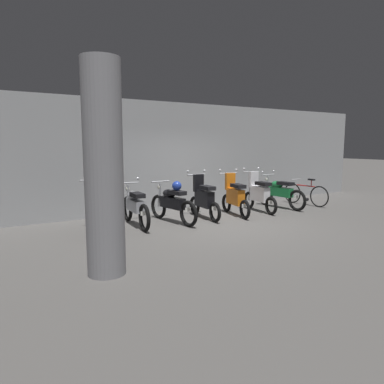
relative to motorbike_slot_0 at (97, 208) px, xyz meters
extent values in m
plane|color=#565451|center=(2.92, -0.78, -0.57)|extent=(80.00, 80.00, 0.00)
cube|color=#9EA0A3|center=(2.92, 1.74, 1.05)|extent=(16.00, 0.30, 3.24)
torus|color=black|center=(0.04, 0.55, -0.30)|extent=(0.12, 0.53, 0.53)
torus|color=black|center=(-0.04, -0.60, -0.30)|extent=(0.12, 0.53, 0.53)
cube|color=black|center=(0.00, -0.02, -0.03)|extent=(0.27, 0.75, 0.44)
cube|color=black|center=(0.02, 0.32, 0.37)|extent=(0.29, 0.14, 0.48)
cube|color=black|center=(-0.01, -0.18, 0.29)|extent=(0.27, 0.53, 0.10)
cylinder|color=#B7BABF|center=(0.03, 0.46, 0.59)|extent=(0.56, 0.07, 0.04)
cylinder|color=#B7BABF|center=(0.03, 0.50, 0.12)|extent=(0.07, 0.15, 0.85)
sphere|color=silver|center=(0.03, 0.50, 0.44)|extent=(0.12, 0.12, 0.12)
cube|color=white|center=(-0.04, -0.57, -0.20)|extent=(0.16, 0.02, 0.10)
sphere|color=orange|center=(-0.01, -0.18, 0.46)|extent=(0.24, 0.24, 0.24)
torus|color=black|center=(1.02, 0.76, -0.24)|extent=(0.14, 0.65, 0.65)
torus|color=black|center=(0.93, -0.53, -0.24)|extent=(0.14, 0.65, 0.65)
cube|color=#9EA0A8|center=(0.97, 0.12, -0.05)|extent=(0.28, 0.85, 0.28)
ellipsoid|color=#9EA0A8|center=(0.98, 0.27, 0.17)|extent=(0.29, 0.46, 0.22)
cube|color=black|center=(0.96, -0.07, 0.23)|extent=(0.28, 0.54, 0.10)
cylinder|color=#B7BABF|center=(1.01, 0.66, 0.45)|extent=(0.56, 0.08, 0.04)
sphere|color=#B7BABF|center=(0.75, 0.68, 0.55)|extent=(0.07, 0.07, 0.07)
sphere|color=#B7BABF|center=(1.27, 0.64, 0.55)|extent=(0.07, 0.07, 0.07)
cylinder|color=#B7BABF|center=(1.02, 0.71, 0.08)|extent=(0.07, 0.16, 0.65)
sphere|color=silver|center=(1.02, 0.71, 0.30)|extent=(0.12, 0.12, 0.12)
cube|color=white|center=(0.93, -0.51, -0.14)|extent=(0.16, 0.02, 0.10)
torus|color=black|center=(1.86, 0.64, -0.24)|extent=(0.18, 0.66, 0.65)
torus|color=black|center=(2.04, -0.64, -0.24)|extent=(0.18, 0.66, 0.65)
cube|color=black|center=(1.95, 0.00, -0.05)|extent=(0.33, 0.85, 0.28)
ellipsoid|color=black|center=(1.92, 0.16, 0.17)|extent=(0.32, 0.47, 0.22)
cube|color=black|center=(1.97, -0.18, 0.23)|extent=(0.31, 0.55, 0.10)
cylinder|color=#B7BABF|center=(1.87, 0.54, 0.45)|extent=(0.56, 0.11, 0.04)
cylinder|color=#B7BABF|center=(1.86, 0.59, 0.08)|extent=(0.08, 0.17, 0.65)
sphere|color=silver|center=(1.86, 0.59, 0.30)|extent=(0.12, 0.12, 0.12)
cube|color=white|center=(2.03, -0.62, -0.14)|extent=(0.16, 0.03, 0.10)
sphere|color=#1E389E|center=(1.97, -0.18, 0.40)|extent=(0.24, 0.24, 0.24)
torus|color=black|center=(2.97, 0.58, -0.30)|extent=(0.13, 0.54, 0.53)
torus|color=black|center=(2.87, -0.56, -0.30)|extent=(0.13, 0.54, 0.53)
cube|color=black|center=(2.92, 0.01, -0.03)|extent=(0.28, 0.75, 0.44)
cube|color=black|center=(2.95, 0.35, 0.37)|extent=(0.29, 0.14, 0.48)
cube|color=black|center=(2.91, -0.15, 0.29)|extent=(0.28, 0.54, 0.10)
cylinder|color=#B7BABF|center=(2.96, 0.49, 0.59)|extent=(0.56, 0.08, 0.04)
sphere|color=#B7BABF|center=(2.70, 0.51, 0.69)|extent=(0.07, 0.07, 0.07)
sphere|color=#B7BABF|center=(3.22, 0.47, 0.69)|extent=(0.07, 0.07, 0.07)
cylinder|color=#B7BABF|center=(2.96, 0.54, 0.12)|extent=(0.07, 0.15, 0.85)
sphere|color=silver|center=(2.96, 0.54, 0.44)|extent=(0.12, 0.12, 0.12)
cube|color=white|center=(2.88, -0.54, -0.20)|extent=(0.16, 0.02, 0.10)
torus|color=black|center=(4.01, 0.47, -0.30)|extent=(0.19, 0.54, 0.53)
torus|color=black|center=(3.78, -0.66, -0.30)|extent=(0.19, 0.54, 0.53)
cube|color=orange|center=(3.89, -0.10, -0.03)|extent=(0.36, 0.77, 0.44)
cube|color=orange|center=(3.96, 0.24, 0.37)|extent=(0.30, 0.17, 0.48)
cube|color=black|center=(3.86, -0.25, 0.29)|extent=(0.34, 0.56, 0.10)
cylinder|color=#B7BABF|center=(3.99, 0.38, 0.59)|extent=(0.56, 0.15, 0.04)
sphere|color=#B7BABF|center=(3.74, 0.43, 0.69)|extent=(0.07, 0.07, 0.07)
sphere|color=#B7BABF|center=(4.25, 0.33, 0.69)|extent=(0.07, 0.07, 0.07)
cylinder|color=#B7BABF|center=(4.00, 0.42, 0.12)|extent=(0.08, 0.16, 0.85)
sphere|color=silver|center=(4.00, 0.42, 0.44)|extent=(0.12, 0.12, 0.12)
cube|color=white|center=(3.79, -0.64, -0.20)|extent=(0.16, 0.04, 0.10)
torus|color=black|center=(4.94, 0.55, -0.30)|extent=(0.16, 0.54, 0.53)
torus|color=black|center=(4.79, -0.59, -0.30)|extent=(0.16, 0.54, 0.53)
cube|color=silver|center=(4.87, -0.02, -0.03)|extent=(0.31, 0.76, 0.44)
cube|color=silver|center=(4.91, 0.32, 0.37)|extent=(0.29, 0.16, 0.48)
cube|color=black|center=(4.85, -0.18, 0.29)|extent=(0.31, 0.55, 0.10)
cylinder|color=#B7BABF|center=(4.93, 0.46, 0.59)|extent=(0.56, 0.11, 0.04)
sphere|color=#B7BABF|center=(4.67, 0.49, 0.69)|extent=(0.07, 0.07, 0.07)
sphere|color=#B7BABF|center=(5.19, 0.42, 0.69)|extent=(0.07, 0.07, 0.07)
cylinder|color=#B7BABF|center=(4.94, 0.50, 0.12)|extent=(0.07, 0.15, 0.85)
sphere|color=silver|center=(4.94, 0.50, 0.44)|extent=(0.12, 0.12, 0.12)
cube|color=white|center=(4.80, -0.57, -0.20)|extent=(0.16, 0.03, 0.10)
torus|color=black|center=(5.80, 0.75, -0.24)|extent=(0.13, 0.65, 0.65)
torus|color=black|center=(5.88, -0.55, -0.24)|extent=(0.13, 0.65, 0.65)
cube|color=#197238|center=(5.84, 0.10, -0.05)|extent=(0.27, 0.84, 0.28)
ellipsoid|color=#197238|center=(5.83, 0.25, 0.17)|extent=(0.29, 0.46, 0.22)
cube|color=black|center=(5.85, -0.08, 0.23)|extent=(0.27, 0.53, 0.10)
cylinder|color=#B7BABF|center=(5.81, 0.64, 0.45)|extent=(0.56, 0.07, 0.04)
sphere|color=#B7BABF|center=(5.55, 0.63, 0.55)|extent=(0.07, 0.07, 0.07)
sphere|color=#B7BABF|center=(6.07, 0.66, 0.55)|extent=(0.07, 0.07, 0.07)
cylinder|color=#B7BABF|center=(5.81, 0.69, 0.08)|extent=(0.07, 0.16, 0.65)
sphere|color=silver|center=(5.81, 0.69, 0.30)|extent=(0.12, 0.12, 0.12)
cube|color=white|center=(5.88, -0.53, -0.14)|extent=(0.16, 0.02, 0.10)
torus|color=black|center=(6.92, 0.61, -0.23)|extent=(0.10, 0.68, 0.68)
torus|color=black|center=(7.01, -0.44, -0.23)|extent=(0.10, 0.68, 0.68)
cylinder|color=#B21E1E|center=(6.97, 0.09, 0.07)|extent=(0.10, 0.68, 0.04)
cylinder|color=#B21E1E|center=(6.98, -0.12, 0.17)|extent=(0.03, 0.03, 0.22)
cube|color=black|center=(6.98, -0.12, 0.29)|extent=(0.12, 0.23, 0.05)
cylinder|color=#B7BABF|center=(6.93, 0.48, 0.25)|extent=(0.50, 0.07, 0.03)
cylinder|color=black|center=(6.97, 0.04, -0.38)|extent=(0.13, 0.11, 0.10)
cylinder|color=gray|center=(-0.66, -2.71, 1.05)|extent=(0.58, 0.58, 3.24)
camera|label=1|loc=(-2.29, -7.95, 1.43)|focal=33.37mm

